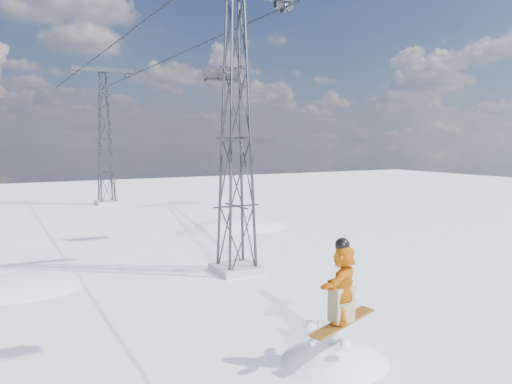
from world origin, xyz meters
TOP-DOWN VIEW (x-y plane):
  - ground at (0.00, 0.00)m, footprint 120.00×120.00m
  - lift_tower_near at (0.80, 8.00)m, footprint 5.20×1.80m
  - lift_tower_far at (0.80, 33.00)m, footprint 5.20×1.80m
  - haul_cables at (0.80, 19.50)m, footprint 4.46×51.00m
  - lift_chair_mid at (3.00, 13.85)m, footprint 2.15×0.62m

SIDE VIEW (x-z plane):
  - ground at x=0.00m, z-range 0.00..0.00m
  - lift_tower_near at x=0.80m, z-range -0.24..11.18m
  - lift_tower_far at x=0.80m, z-range -0.24..11.18m
  - lift_chair_mid at x=3.00m, z-range 7.38..10.05m
  - haul_cables at x=0.80m, z-range 10.82..10.88m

